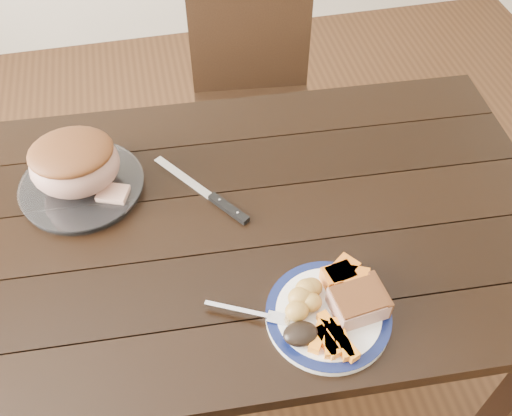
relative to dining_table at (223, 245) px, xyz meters
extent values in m
plane|color=#472B16|center=(0.00, 0.00, -0.66)|extent=(4.00, 4.00, 0.00)
cube|color=black|center=(0.00, 0.00, 0.07)|extent=(1.65, 0.99, 0.04)
cube|color=black|center=(0.74, 0.33, -0.30)|extent=(0.07, 0.07, 0.71)
cube|color=black|center=(0.23, 0.65, -0.21)|extent=(0.46, 0.46, 0.04)
cube|color=black|center=(0.25, 0.85, 0.04)|extent=(0.42, 0.08, 0.46)
cube|color=black|center=(0.42, 0.81, -0.44)|extent=(0.04, 0.04, 0.43)
cube|color=black|center=(0.39, 0.45, -0.44)|extent=(0.04, 0.04, 0.43)
cube|color=black|center=(0.07, 0.85, -0.44)|extent=(0.04, 0.04, 0.43)
cube|color=black|center=(0.03, 0.49, -0.44)|extent=(0.04, 0.04, 0.43)
cylinder|color=white|center=(0.17, -0.30, 0.10)|extent=(0.26, 0.26, 0.02)
torus|color=#0C143F|center=(0.17, -0.30, 0.11)|extent=(0.26, 0.26, 0.02)
cylinder|color=white|center=(-0.32, 0.17, 0.10)|extent=(0.29, 0.29, 0.02)
cube|color=tan|center=(0.23, -0.30, 0.14)|extent=(0.11, 0.09, 0.05)
ellipsoid|color=gold|center=(0.14, -0.28, 0.13)|extent=(0.05, 0.04, 0.04)
ellipsoid|color=gold|center=(0.15, -0.25, 0.13)|extent=(0.05, 0.04, 0.04)
ellipsoid|color=gold|center=(0.14, -0.25, 0.13)|extent=(0.05, 0.05, 0.04)
ellipsoid|color=gold|center=(0.12, -0.27, 0.13)|extent=(0.05, 0.05, 0.04)
ellipsoid|color=gold|center=(0.10, -0.30, 0.13)|extent=(0.05, 0.04, 0.04)
cube|color=orange|center=(0.13, -0.35, 0.12)|extent=(0.06, 0.07, 0.02)
cube|color=orange|center=(0.15, -0.37, 0.12)|extent=(0.04, 0.07, 0.02)
cube|color=orange|center=(0.17, -0.36, 0.12)|extent=(0.03, 0.07, 0.02)
cube|color=orange|center=(0.18, -0.38, 0.12)|extent=(0.05, 0.07, 0.02)
cube|color=orange|center=(0.15, -0.37, 0.12)|extent=(0.04, 0.07, 0.02)
cube|color=orange|center=(0.16, -0.34, 0.12)|extent=(0.04, 0.07, 0.02)
cube|color=orange|center=(0.18, -0.38, 0.12)|extent=(0.02, 0.07, 0.02)
cube|color=orange|center=(0.24, -0.25, 0.13)|extent=(0.07, 0.06, 0.04)
cube|color=orange|center=(0.23, -0.22, 0.13)|extent=(0.07, 0.07, 0.04)
cube|color=orange|center=(0.21, -0.23, 0.13)|extent=(0.06, 0.05, 0.04)
cube|color=orange|center=(0.21, -0.23, 0.13)|extent=(0.06, 0.06, 0.04)
ellipsoid|color=black|center=(0.10, -0.34, 0.13)|extent=(0.07, 0.05, 0.03)
cube|color=silver|center=(-0.01, -0.25, 0.11)|extent=(0.13, 0.07, 0.00)
cube|color=silver|center=(0.07, -0.29, 0.11)|extent=(0.05, 0.04, 0.00)
ellipsoid|color=#A67565|center=(-0.32, 0.17, 0.18)|extent=(0.21, 0.18, 0.14)
cube|color=tan|center=(-0.24, 0.12, 0.12)|extent=(0.09, 0.08, 0.02)
cube|color=silver|center=(-0.07, 0.16, 0.09)|extent=(0.13, 0.18, 0.00)
cube|color=black|center=(0.02, 0.03, 0.10)|extent=(0.09, 0.11, 0.01)
camera|label=1|loc=(-0.10, -0.85, 1.14)|focal=40.00mm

